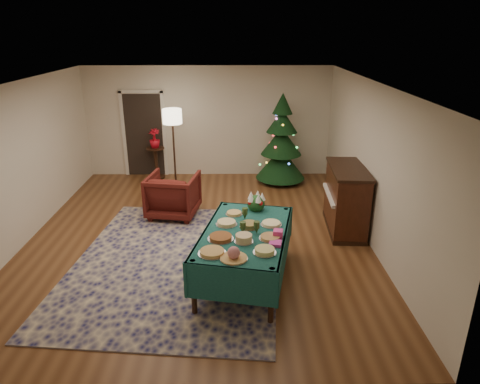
{
  "coord_description": "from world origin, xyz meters",
  "views": [
    {
      "loc": [
        0.67,
        -6.97,
        3.52
      ],
      "look_at": [
        0.74,
        -0.45,
        1.01
      ],
      "focal_mm": 32.0,
      "sensor_mm": 36.0,
      "label": 1
    }
  ],
  "objects_px": {
    "gift_box": "(278,234)",
    "armchair": "(173,193)",
    "buffet_table": "(245,241)",
    "floor_lamp": "(172,121)",
    "side_table": "(156,163)",
    "piano": "(346,200)",
    "christmas_tree": "(281,143)",
    "potted_plant": "(155,142)"
  },
  "relations": [
    {
      "from": "side_table",
      "to": "christmas_tree",
      "type": "bearing_deg",
      "value": -5.6
    },
    {
      "from": "gift_box",
      "to": "side_table",
      "type": "bearing_deg",
      "value": 117.8
    },
    {
      "from": "gift_box",
      "to": "floor_lamp",
      "type": "height_order",
      "value": "floor_lamp"
    },
    {
      "from": "side_table",
      "to": "piano",
      "type": "bearing_deg",
      "value": -36.53
    },
    {
      "from": "floor_lamp",
      "to": "potted_plant",
      "type": "height_order",
      "value": "floor_lamp"
    },
    {
      "from": "buffet_table",
      "to": "gift_box",
      "type": "distance_m",
      "value": 0.53
    },
    {
      "from": "floor_lamp",
      "to": "potted_plant",
      "type": "relative_size",
      "value": 3.9
    },
    {
      "from": "gift_box",
      "to": "buffet_table",
      "type": "bearing_deg",
      "value": 158.09
    },
    {
      "from": "floor_lamp",
      "to": "christmas_tree",
      "type": "distance_m",
      "value": 2.6
    },
    {
      "from": "buffet_table",
      "to": "armchair",
      "type": "relative_size",
      "value": 2.35
    },
    {
      "from": "floor_lamp",
      "to": "christmas_tree",
      "type": "xyz_separation_m",
      "value": [
        2.52,
        0.21,
        -0.58
      ]
    },
    {
      "from": "armchair",
      "to": "side_table",
      "type": "xyz_separation_m",
      "value": [
        -0.74,
        2.3,
        -0.1
      ]
    },
    {
      "from": "gift_box",
      "to": "armchair",
      "type": "relative_size",
      "value": 0.13
    },
    {
      "from": "gift_box",
      "to": "side_table",
      "type": "xyz_separation_m",
      "value": [
        -2.56,
        4.85,
        -0.47
      ]
    },
    {
      "from": "floor_lamp",
      "to": "armchair",
      "type": "bearing_deg",
      "value": -83.62
    },
    {
      "from": "gift_box",
      "to": "potted_plant",
      "type": "bearing_deg",
      "value": 117.8
    },
    {
      "from": "buffet_table",
      "to": "floor_lamp",
      "type": "relative_size",
      "value": 1.24
    },
    {
      "from": "armchair",
      "to": "christmas_tree",
      "type": "relative_size",
      "value": 0.45
    },
    {
      "from": "potted_plant",
      "to": "piano",
      "type": "relative_size",
      "value": 0.33
    },
    {
      "from": "floor_lamp",
      "to": "potted_plant",
      "type": "distance_m",
      "value": 0.97
    },
    {
      "from": "potted_plant",
      "to": "armchair",
      "type": "bearing_deg",
      "value": -72.23
    },
    {
      "from": "floor_lamp",
      "to": "side_table",
      "type": "xyz_separation_m",
      "value": [
        -0.54,
        0.51,
        -1.16
      ]
    },
    {
      "from": "christmas_tree",
      "to": "piano",
      "type": "height_order",
      "value": "christmas_tree"
    },
    {
      "from": "buffet_table",
      "to": "side_table",
      "type": "height_order",
      "value": "buffet_table"
    },
    {
      "from": "floor_lamp",
      "to": "piano",
      "type": "relative_size",
      "value": 1.27
    },
    {
      "from": "buffet_table",
      "to": "floor_lamp",
      "type": "xyz_separation_m",
      "value": [
        -1.57,
        4.16,
        0.9
      ]
    },
    {
      "from": "piano",
      "to": "floor_lamp",
      "type": "bearing_deg",
      "value": 144.67
    },
    {
      "from": "potted_plant",
      "to": "christmas_tree",
      "type": "xyz_separation_m",
      "value": [
        3.06,
        -0.3,
        0.05
      ]
    },
    {
      "from": "gift_box",
      "to": "christmas_tree",
      "type": "bearing_deg",
      "value": 83.68
    },
    {
      "from": "armchair",
      "to": "potted_plant",
      "type": "height_order",
      "value": "potted_plant"
    },
    {
      "from": "floor_lamp",
      "to": "potted_plant",
      "type": "xyz_separation_m",
      "value": [
        -0.54,
        0.51,
        -0.63
      ]
    },
    {
      "from": "side_table",
      "to": "potted_plant",
      "type": "xyz_separation_m",
      "value": [
        -0.0,
        0.0,
        0.53
      ]
    },
    {
      "from": "side_table",
      "to": "gift_box",
      "type": "bearing_deg",
      "value": -62.2
    },
    {
      "from": "potted_plant",
      "to": "side_table",
      "type": "bearing_deg",
      "value": 0.0
    },
    {
      "from": "side_table",
      "to": "piano",
      "type": "xyz_separation_m",
      "value": [
        3.99,
        -2.95,
        0.21
      ]
    },
    {
      "from": "christmas_tree",
      "to": "gift_box",
      "type": "bearing_deg",
      "value": -96.32
    },
    {
      "from": "side_table",
      "to": "piano",
      "type": "height_order",
      "value": "piano"
    },
    {
      "from": "floor_lamp",
      "to": "piano",
      "type": "distance_m",
      "value": 4.34
    },
    {
      "from": "christmas_tree",
      "to": "potted_plant",
      "type": "bearing_deg",
      "value": 174.4
    },
    {
      "from": "side_table",
      "to": "piano",
      "type": "distance_m",
      "value": 4.97
    },
    {
      "from": "gift_box",
      "to": "armchair",
      "type": "bearing_deg",
      "value": 125.49
    },
    {
      "from": "christmas_tree",
      "to": "buffet_table",
      "type": "bearing_deg",
      "value": -102.36
    }
  ]
}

